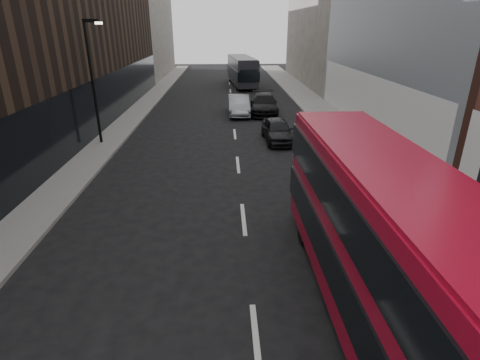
{
  "coord_description": "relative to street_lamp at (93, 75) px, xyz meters",
  "views": [
    {
      "loc": [
        -0.64,
        -4.56,
        6.81
      ],
      "look_at": [
        -0.22,
        5.85,
        2.5
      ],
      "focal_mm": 28.0,
      "sensor_mm": 36.0,
      "label": 1
    }
  ],
  "objects": [
    {
      "name": "car_b",
      "position": [
        8.72,
        8.0,
        -3.4
      ],
      "size": [
        1.66,
        4.74,
        1.56
      ],
      "primitive_type": "imported",
      "rotation": [
        0.0,
        0.0,
        0.0
      ],
      "color": "gray",
      "rests_on": "ground"
    },
    {
      "name": "building_left_far",
      "position": [
        -3.28,
        34.0,
        2.32
      ],
      "size": [
        5.0,
        20.0,
        13.0
      ],
      "primitive_type": "cube",
      "color": "#635E57",
      "rests_on": "ground"
    },
    {
      "name": "sidewalk_right",
      "position": [
        15.72,
        7.0,
        -4.11
      ],
      "size": [
        3.0,
        80.0,
        0.15
      ],
      "primitive_type": "cube",
      "color": "slate",
      "rests_on": "ground"
    },
    {
      "name": "red_bus",
      "position": [
        11.17,
        -14.95,
        -1.9
      ],
      "size": [
        2.42,
        10.21,
        4.12
      ],
      "rotation": [
        0.0,
        0.0,
        0.0
      ],
      "color": "#A00921",
      "rests_on": "ground"
    },
    {
      "name": "sidewalk_left",
      "position": [
        0.22,
        7.0,
        -4.11
      ],
      "size": [
        2.0,
        80.0,
        0.15
      ],
      "primitive_type": "cube",
      "color": "slate",
      "rests_on": "ground"
    },
    {
      "name": "building_left_mid",
      "position": [
        -3.28,
        12.0,
        2.82
      ],
      "size": [
        5.0,
        24.0,
        14.0
      ],
      "primitive_type": "cube",
      "color": "black",
      "rests_on": "ground"
    },
    {
      "name": "car_a",
      "position": [
        10.87,
        0.26,
        -3.47
      ],
      "size": [
        1.88,
        4.27,
        1.43
      ],
      "primitive_type": "imported",
      "rotation": [
        0.0,
        0.0,
        0.05
      ],
      "color": "black",
      "rests_on": "ground"
    },
    {
      "name": "street_lamp",
      "position": [
        0.0,
        0.0,
        0.0
      ],
      "size": [
        1.06,
        0.22,
        7.0
      ],
      "color": "black",
      "rests_on": "sidewalk_left"
    },
    {
      "name": "grey_bus",
      "position": [
        9.71,
        23.96,
        -2.38
      ],
      "size": [
        3.44,
        10.56,
        3.36
      ],
      "rotation": [
        0.0,
        0.0,
        0.1
      ],
      "color": "black",
      "rests_on": "ground"
    },
    {
      "name": "car_c",
      "position": [
        10.81,
        8.35,
        -3.39
      ],
      "size": [
        2.55,
        5.56,
        1.58
      ],
      "primitive_type": "imported",
      "rotation": [
        0.0,
        0.0,
        -0.06
      ],
      "color": "black",
      "rests_on": "ground"
    }
  ]
}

